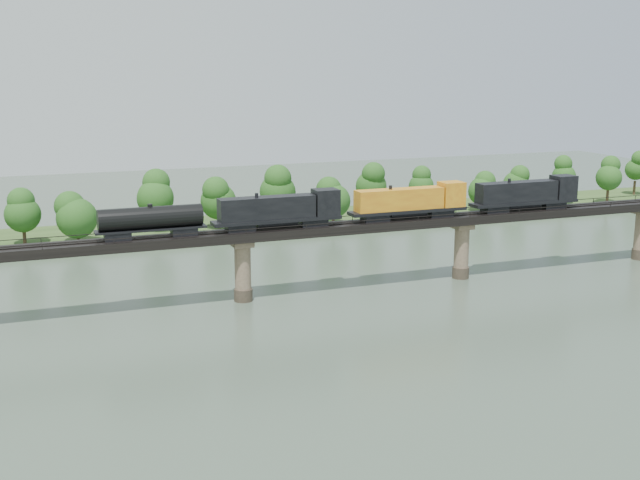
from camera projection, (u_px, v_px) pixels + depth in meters
name	position (u px, v px, depth m)	size (l,w,h in m)	color
ground	(306.00, 364.00, 101.62)	(400.00, 400.00, 0.00)	#374638
far_bank	(178.00, 231.00, 179.10)	(300.00, 24.00, 1.60)	#2C461C
bridge	(243.00, 268.00, 127.86)	(236.00, 30.00, 11.50)	#473A2D
bridge_superstructure	(242.00, 229.00, 126.50)	(220.00, 4.90, 0.75)	black
far_treeline	(142.00, 201.00, 170.45)	(289.06, 17.54, 13.60)	#382619
freight_train	(367.00, 205.00, 133.42)	(85.68, 3.34, 5.90)	black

